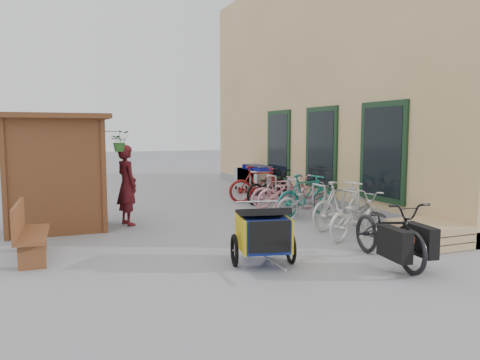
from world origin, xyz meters
name	(u,v)px	position (x,y,z in m)	size (l,w,h in m)	color
ground	(246,243)	(0.00, 0.00, 0.00)	(80.00, 80.00, 0.00)	gray
building	(378,86)	(6.49, 4.50, 3.49)	(6.07, 13.00, 7.00)	#E3B882
kiosk	(50,156)	(-3.28, 2.47, 1.55)	(2.49, 1.65, 2.40)	brown
bike_rack	(293,193)	(2.30, 2.40, 0.52)	(0.05, 5.35, 0.86)	#A5A8AD
pallet_stack	(428,233)	(3.00, -1.40, 0.21)	(1.00, 1.20, 0.40)	tan
bench	(27,231)	(-3.68, 0.25, 0.47)	(0.51, 1.49, 0.93)	brown
shopping_carts	(252,176)	(3.00, 6.51, 0.55)	(0.53, 2.09, 0.95)	silver
child_trailer	(263,231)	(-0.30, -1.37, 0.53)	(1.04, 1.65, 0.95)	navy
cargo_bike	(390,232)	(1.53, -2.09, 0.50)	(0.92, 2.00, 1.01)	black
person_kiosk	(127,185)	(-1.75, 2.51, 0.88)	(0.64, 0.42, 1.76)	maroon
bike_0	(356,215)	(2.11, -0.46, 0.44)	(0.58, 1.68, 0.88)	silver
bike_1	(341,205)	(2.33, 0.36, 0.51)	(0.48, 1.71, 1.03)	silver
bike_2	(309,201)	(2.24, 1.53, 0.43)	(0.57, 1.63, 0.85)	#98989C
bike_3	(306,195)	(2.43, 1.98, 0.51)	(0.48, 1.70, 1.02)	#208076
bike_4	(288,193)	(2.38, 2.79, 0.47)	(0.63, 1.80, 0.94)	pink
bike_5	(278,192)	(2.33, 3.25, 0.44)	(0.42, 1.48, 0.89)	pink
bike_6	(271,187)	(2.50, 4.06, 0.48)	(0.64, 1.83, 0.96)	black
bike_7	(259,184)	(2.25, 4.33, 0.53)	(0.50, 1.76, 1.06)	maroon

